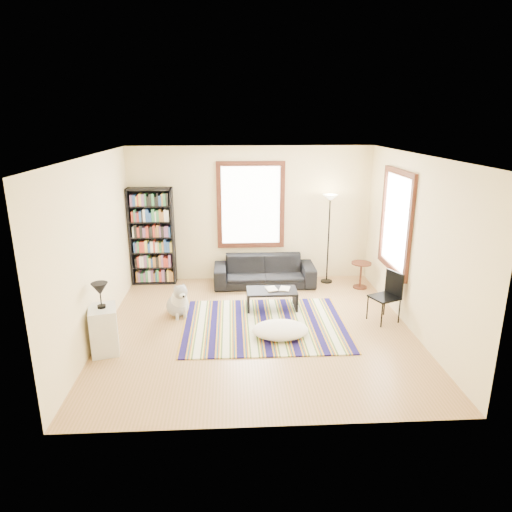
{
  "coord_description": "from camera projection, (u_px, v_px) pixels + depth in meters",
  "views": [
    {
      "loc": [
        -0.41,
        -6.84,
        3.33
      ],
      "look_at": [
        0.0,
        0.5,
        1.1
      ],
      "focal_mm": 32.0,
      "sensor_mm": 36.0,
      "label": 1
    }
  ],
  "objects": [
    {
      "name": "window_right",
      "position": [
        396.0,
        221.0,
        7.95
      ],
      "size": [
        0.06,
        1.2,
        1.6
      ],
      "primitive_type": "cube",
      "color": "white",
      "rests_on": "wall_right"
    },
    {
      "name": "floor",
      "position": [
        258.0,
        331.0,
        7.54
      ],
      "size": [
        5.0,
        5.0,
        0.1
      ],
      "primitive_type": "cube",
      "color": "#B07F50",
      "rests_on": "ground"
    },
    {
      "name": "floor_cushion",
      "position": [
        280.0,
        330.0,
        7.22
      ],
      "size": [
        1.09,
        0.97,
        0.22
      ],
      "primitive_type": "ellipsoid",
      "rotation": [
        0.0,
        0.0,
        -0.41
      ],
      "color": "white",
      "rests_on": "floor"
    },
    {
      "name": "white_cabinet",
      "position": [
        104.0,
        330.0,
        6.69
      ],
      "size": [
        0.49,
        0.58,
        0.7
      ],
      "primitive_type": "cube",
      "rotation": [
        0.0,
        0.0,
        0.25
      ],
      "color": "silver",
      "rests_on": "floor"
    },
    {
      "name": "folding_chair",
      "position": [
        384.0,
        297.0,
        7.68
      ],
      "size": [
        0.54,
        0.53,
        0.86
      ],
      "primitive_type": "cube",
      "rotation": [
        0.0,
        0.0,
        0.41
      ],
      "color": "black",
      "rests_on": "floor"
    },
    {
      "name": "wall_right",
      "position": [
        418.0,
        245.0,
        7.25
      ],
      "size": [
        0.1,
        5.0,
        2.8
      ],
      "primitive_type": "cube",
      "color": "beige",
      "rests_on": "floor"
    },
    {
      "name": "sofa",
      "position": [
        264.0,
        271.0,
        9.41
      ],
      "size": [
        0.81,
        2.06,
        0.6
      ],
      "primitive_type": "imported",
      "rotation": [
        0.0,
        0.0,
        0.0
      ],
      "color": "black",
      "rests_on": "floor"
    },
    {
      "name": "rug",
      "position": [
        264.0,
        325.0,
        7.63
      ],
      "size": [
        2.7,
        2.16,
        0.02
      ],
      "primitive_type": "cube",
      "color": "#130D45",
      "rests_on": "floor"
    },
    {
      "name": "side_table",
      "position": [
        361.0,
        275.0,
        9.25
      ],
      "size": [
        0.51,
        0.51,
        0.54
      ],
      "primitive_type": "cylinder",
      "rotation": [
        0.0,
        0.0,
        0.33
      ],
      "color": "#481B12",
      "rests_on": "floor"
    },
    {
      "name": "table_lamp",
      "position": [
        100.0,
        295.0,
        6.53
      ],
      "size": [
        0.25,
        0.25,
        0.38
      ],
      "primitive_type": null,
      "rotation": [
        0.0,
        0.0,
        0.05
      ],
      "color": "black",
      "rests_on": "white_cabinet"
    },
    {
      "name": "bookshelf",
      "position": [
        152.0,
        237.0,
        9.34
      ],
      "size": [
        0.9,
        0.3,
        2.0
      ],
      "primitive_type": "cube",
      "color": "black",
      "rests_on": "floor"
    },
    {
      "name": "wall_back",
      "position": [
        251.0,
        214.0,
        9.55
      ],
      "size": [
        5.0,
        0.1,
        2.8
      ],
      "primitive_type": "cube",
      "color": "beige",
      "rests_on": "floor"
    },
    {
      "name": "coffee_table",
      "position": [
        272.0,
        299.0,
        8.26
      ],
      "size": [
        1.02,
        0.77,
        0.36
      ],
      "primitive_type": "cube",
      "rotation": [
        0.0,
        0.0,
        0.34
      ],
      "color": "black",
      "rests_on": "floor"
    },
    {
      "name": "wall_front",
      "position": [
        272.0,
        314.0,
        4.68
      ],
      "size": [
        5.0,
        0.1,
        2.8
      ],
      "primitive_type": "cube",
      "color": "beige",
      "rests_on": "floor"
    },
    {
      "name": "book_a",
      "position": [
        266.0,
        289.0,
        8.2
      ],
      "size": [
        0.29,
        0.24,
        0.02
      ],
      "primitive_type": "imported",
      "rotation": [
        0.0,
        0.0,
        0.21
      ],
      "color": "beige",
      "rests_on": "coffee_table"
    },
    {
      "name": "wall_left",
      "position": [
        92.0,
        249.0,
        6.98
      ],
      "size": [
        0.1,
        5.0,
        2.8
      ],
      "primitive_type": "cube",
      "color": "beige",
      "rests_on": "floor"
    },
    {
      "name": "floor_lamp",
      "position": [
        328.0,
        239.0,
        9.39
      ],
      "size": [
        0.34,
        0.34,
        1.86
      ],
      "primitive_type": null,
      "rotation": [
        0.0,
        0.0,
        -0.14
      ],
      "color": "black",
      "rests_on": "floor"
    },
    {
      "name": "window_back",
      "position": [
        251.0,
        205.0,
        9.42
      ],
      "size": [
        1.2,
        0.06,
        1.6
      ],
      "primitive_type": "cube",
      "color": "white",
      "rests_on": "wall_back"
    },
    {
      "name": "ceiling",
      "position": [
        258.0,
        152.0,
        6.69
      ],
      "size": [
        5.0,
        5.0,
        0.1
      ],
      "primitive_type": "cube",
      "color": "white",
      "rests_on": "floor"
    },
    {
      "name": "book_b",
      "position": [
        280.0,
        288.0,
        8.26
      ],
      "size": [
        0.24,
        0.28,
        0.02
      ],
      "primitive_type": "imported",
      "rotation": [
        0.0,
        0.0,
        -0.26
      ],
      "color": "beige",
      "rests_on": "coffee_table"
    },
    {
      "name": "dog",
      "position": [
        177.0,
        299.0,
        7.95
      ],
      "size": [
        0.65,
        0.74,
        0.62
      ],
      "primitive_type": null,
      "rotation": [
        0.0,
        0.0,
        0.41
      ],
      "color": "#B9B9B9",
      "rests_on": "floor"
    }
  ]
}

